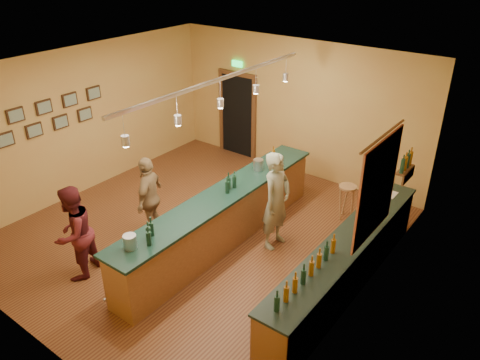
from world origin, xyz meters
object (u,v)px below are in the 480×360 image
Objects in this scene: tasting_bar at (222,215)px; bar_stool at (347,192)px; back_counter at (345,263)px; bartender at (276,201)px; customer_b at (150,197)px; customer_a at (74,233)px.

tasting_bar is 6.93× the size of bar_stool.
bartender reaches higher than back_counter.
customer_b is at bearing 119.13° from bartender.
tasting_bar is at bearing 90.91° from customer_b.
tasting_bar is 2.59m from customer_a.
customer_a reaches higher than bar_stool.
bartender is 1.80m from bar_stool.
customer_b is 2.23× the size of bar_stool.
customer_a is 5.22m from bar_stool.
customer_b reaches higher than back_counter.
customer_a reaches higher than customer_b.
bar_stool is at bearing 114.84° from back_counter.
bar_stool is at bearing 111.32° from customer_b.
back_counter is 2.73× the size of customer_a.
tasting_bar is at bearing -123.37° from bar_stool.
customer_b is at bearing -167.85° from back_counter.
back_counter is at bearing 77.49° from customer_b.
back_counter is at bearing 104.82° from customer_a.
bartender is at bearing 34.50° from tasting_bar.
customer_a is 1.02× the size of customer_b.
bartender is at bearing 94.58° from customer_b.
customer_a reaches higher than back_counter.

